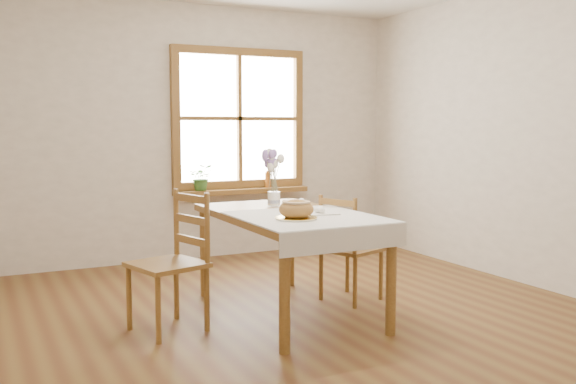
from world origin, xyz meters
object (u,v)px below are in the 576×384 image
chair_right (351,248)px  flower_vase (274,200)px  bread_plate (296,218)px  dining_table (288,224)px  chair_left (167,262)px

chair_right → flower_vase: bearing=45.8°
chair_right → bread_plate: 0.95m
dining_table → flower_vase: (0.05, 0.35, 0.14)m
chair_left → flower_vase: bearing=94.0°
dining_table → flower_vase: bearing=81.7°
bread_plate → flower_vase: flower_vase is taller
dining_table → chair_left: size_ratio=1.71×
chair_right → flower_vase: size_ratio=7.83×
chair_left → chair_right: (1.51, 0.10, -0.05)m
chair_left → bread_plate: chair_left is taller
dining_table → bread_plate: bearing=-108.7°
dining_table → bread_plate: size_ratio=5.89×
dining_table → chair_right: bearing=9.7°
bread_plate → chair_right: bearing=33.6°
dining_table → bread_plate: 0.42m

